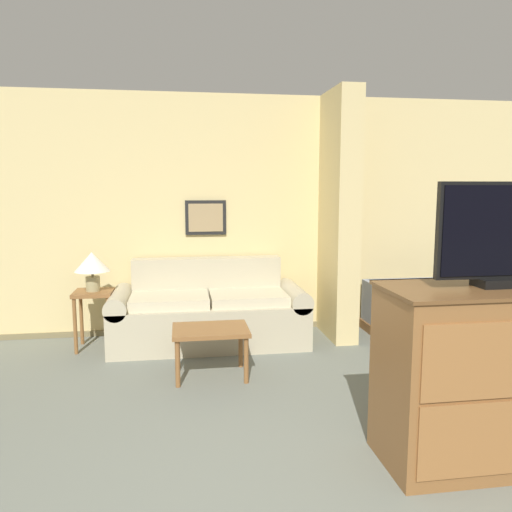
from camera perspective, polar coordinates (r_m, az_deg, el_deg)
wall_back at (r=5.55m, az=-4.00°, el=4.62°), size 7.46×0.16×2.60m
wall_partition_pillar at (r=5.37m, az=9.44°, el=4.49°), size 0.24×0.75×2.60m
couch at (r=5.21m, az=-5.40°, el=-6.48°), size 2.00×0.84×0.85m
coffee_table at (r=4.29m, az=-5.22°, el=-8.95°), size 0.64×0.46×0.43m
side_table at (r=5.24m, az=-18.04°, el=-5.16°), size 0.37×0.37×0.59m
table_lamp at (r=5.16m, az=-18.23°, el=-0.89°), size 0.34×0.34×0.39m
tv_dresser at (r=3.28m, az=25.25°, el=-12.18°), size 1.29×0.58×1.05m
tv at (r=3.11m, az=26.12°, el=2.15°), size 0.76×0.16×0.59m
bed at (r=5.41m, az=22.28°, el=-6.87°), size 1.42×1.90×0.56m
backpack at (r=5.18m, az=23.37°, el=-1.69°), size 0.28×0.25×0.48m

